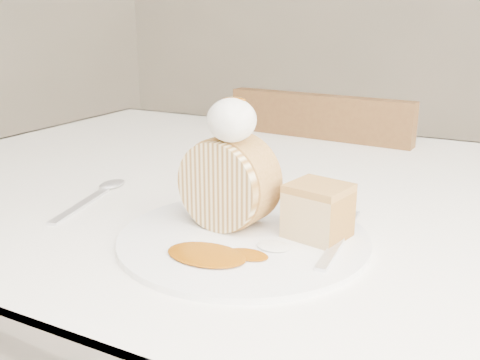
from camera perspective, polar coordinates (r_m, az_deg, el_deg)
The scene contains 10 objects.
table at distance 0.83m, azimuth 7.57°, elevation -6.98°, with size 1.40×0.90×0.75m.
chair_far at distance 1.31m, azimuth 9.50°, elevation -6.31°, with size 0.42×0.42×0.84m.
plate at distance 0.61m, azimuth 0.40°, elevation -6.20°, with size 0.28×0.28×0.01m, color white.
roulade_slice at distance 0.62m, azimuth -1.24°, elevation -0.27°, with size 0.11×0.11×0.06m, color beige.
cake_chunk at distance 0.60m, azimuth 8.31°, elevation -3.62°, with size 0.06×0.06×0.05m, color #B27B43.
whipped_cream at distance 0.58m, azimuth -0.89°, elevation 6.41°, with size 0.05×0.05×0.05m, color white.
caramel_drizzle at distance 0.59m, azimuth -0.68°, elevation 9.14°, with size 0.03×0.02×0.01m, color #874405.
caramel_pool at distance 0.56m, azimuth -3.60°, elevation -7.93°, with size 0.09×0.06×0.00m, color #874405, non-canonical shape.
fork at distance 0.58m, azimuth 10.07°, elevation -7.00°, with size 0.02×0.17×0.00m, color silver.
spoon at distance 0.75m, azimuth -16.63°, elevation -2.63°, with size 0.03×0.17×0.00m, color silver.
Camera 1 is at (0.25, -0.51, 1.00)m, focal length 40.00 mm.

